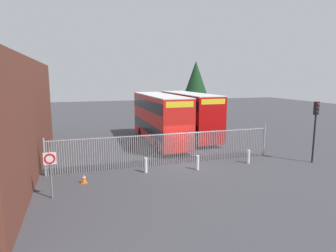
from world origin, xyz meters
TOP-DOWN VIEW (x-y plane):
  - ground_plane at (0.00, 8.00)m, footprint 100.00×100.00m
  - palisade_fence at (-1.34, 0.00)m, footprint 15.64×0.14m
  - double_decker_bus_near_gate at (3.54, 8.36)m, footprint 2.54×10.81m
  - double_decker_bus_behind_fence_left at (0.05, 6.71)m, footprint 2.54×10.81m
  - bollard_near_left at (-3.11, -1.20)m, footprint 0.20×0.20m
  - bollard_center_front at (0.21, -1.68)m, footprint 0.20×0.20m
  - bollard_near_right at (4.20, -1.38)m, footprint 0.20×0.20m
  - traffic_cone_by_gate at (-6.89, -2.00)m, footprint 0.34×0.34m
  - speed_limit_sign_post at (-8.45, -3.75)m, footprint 0.60×0.14m
  - traffic_light_kerbside at (8.60, -2.59)m, footprint 0.28×0.33m
  - tree_tall_back at (11.46, 25.42)m, footprint 4.11×4.11m

SIDE VIEW (x-z plane):
  - ground_plane at x=0.00m, z-range 0.00..0.00m
  - traffic_cone_by_gate at x=-6.89m, z-range -0.01..0.58m
  - bollard_near_left at x=-3.11m, z-range 0.00..0.95m
  - bollard_center_front at x=0.21m, z-range 0.00..0.95m
  - bollard_near_right at x=4.20m, z-range 0.00..0.95m
  - palisade_fence at x=-1.34m, z-range 0.00..2.35m
  - speed_limit_sign_post at x=-8.45m, z-range 0.58..2.98m
  - double_decker_bus_near_gate at x=3.54m, z-range 0.21..4.63m
  - double_decker_bus_behind_fence_left at x=0.05m, z-range 0.21..4.63m
  - traffic_light_kerbside at x=8.60m, z-range 0.84..5.14m
  - tree_tall_back at x=11.46m, z-range 1.34..9.93m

